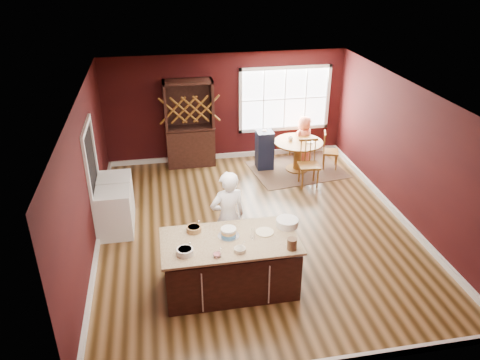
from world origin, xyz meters
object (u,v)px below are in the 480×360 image
at_px(kitchen_island, 230,265).
at_px(layer_cake, 229,232).
at_px(dining_table, 298,150).
at_px(chair_south, 309,164).
at_px(baker, 228,218).
at_px(washer, 115,213).
at_px(dryer, 116,197).
at_px(chair_east, 331,150).
at_px(seated_woman, 304,139).
at_px(toddler, 265,136).
at_px(hutch, 190,124).
at_px(chair_north, 299,138).
at_px(high_chair, 265,149).

relative_size(kitchen_island, layer_cake, 6.27).
xyz_separation_m(dining_table, chair_south, (0.01, -0.85, 0.01)).
height_order(baker, washer, baker).
bearing_deg(dryer, kitchen_island, -53.94).
xyz_separation_m(kitchen_island, chair_east, (3.18, 4.06, 0.03)).
distance_m(layer_cake, seated_woman, 5.18).
distance_m(toddler, dryer, 3.96).
bearing_deg(washer, seated_woman, 30.00).
bearing_deg(dryer, hutch, 53.61).
bearing_deg(chair_north, seated_woman, 62.80).
relative_size(chair_east, chair_north, 0.94).
bearing_deg(dryer, baker, -42.74).
bearing_deg(toddler, seated_woman, 5.95).
relative_size(baker, high_chair, 1.71).
distance_m(chair_south, toddler, 1.44).
bearing_deg(dryer, toddler, 28.11).
bearing_deg(chair_south, hutch, 152.07).
bearing_deg(baker, chair_south, -144.05).
bearing_deg(kitchen_island, hutch, 92.19).
height_order(layer_cake, dryer, layer_cake).
height_order(chair_north, washer, chair_north).
height_order(baker, seated_woman, baker).
distance_m(seated_woman, washer, 5.21).
xyz_separation_m(baker, high_chair, (1.49, 3.60, -0.36)).
xyz_separation_m(chair_east, hutch, (-3.36, 0.83, 0.61)).
bearing_deg(chair_east, washer, 130.81).
xyz_separation_m(kitchen_island, chair_north, (2.64, 4.93, 0.07)).
bearing_deg(dining_table, dryer, -160.37).
height_order(toddler, hutch, hutch).
distance_m(chair_north, toddler, 1.19).
relative_size(hutch, dryer, 2.32).
distance_m(baker, seated_woman, 4.57).
distance_m(kitchen_island, dining_table, 4.72).
bearing_deg(seated_woman, washer, 1.35).
height_order(dining_table, chair_north, chair_north).
relative_size(kitchen_island, toddler, 8.17).
distance_m(baker, chair_north, 4.90).
relative_size(chair_north, washer, 1.10).
bearing_deg(kitchen_island, layer_cake, 91.88).
distance_m(dining_table, hutch, 2.71).
xyz_separation_m(layer_cake, chair_south, (2.36, 3.14, -0.44)).
xyz_separation_m(chair_south, seated_woman, (0.28, 1.31, 0.06)).
distance_m(layer_cake, chair_north, 5.52).
xyz_separation_m(baker, toddler, (1.51, 3.68, -0.04)).
bearing_deg(toddler, dining_table, -25.02).
relative_size(dining_table, chair_east, 1.25).
relative_size(seated_woman, dryer, 1.30).
height_order(chair_south, dryer, chair_south).
bearing_deg(kitchen_island, toddler, 70.22).
bearing_deg(chair_north, chair_east, 95.83).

